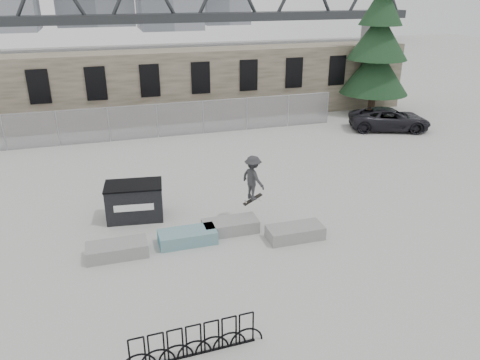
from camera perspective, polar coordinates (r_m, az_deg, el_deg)
The scene contains 13 objects.
ground at distance 16.88m, azimuth -4.28°, elevation -7.12°, with size 120.00×120.00×0.00m, color #A4A5A0.
stone_wall at distance 31.33m, azimuth -11.12°, elevation 11.05°, with size 36.00×2.58×4.50m.
chainlink_fence at distance 27.98m, azimuth -10.06°, elevation 7.17°, with size 22.06×0.06×2.02m.
planter_far_left at distance 16.23m, azimuth -14.77°, elevation -8.17°, with size 2.00×0.90×0.47m.
planter_center_left at distance 16.55m, azimuth -6.42°, elevation -6.84°, with size 2.00×0.90×0.47m.
planter_center_right at distance 17.15m, azimuth -1.18°, elevation -5.56°, with size 2.00×0.90×0.47m.
planter_offset at distance 16.85m, azimuth 6.74°, elevation -6.29°, with size 2.00×0.90×0.47m.
dumpster at distance 18.39m, azimuth -12.73°, elevation -2.51°, with size 2.29×1.57×1.41m.
bike_rack at distance 11.99m, azimuth -5.66°, elevation -18.94°, with size 3.59×0.19×0.90m.
spruce_tree at distance 33.88m, azimuth 16.49°, elevation 15.67°, with size 4.65×4.65×11.50m.
truss_bridge at distance 70.67m, azimuth -6.47°, elevation 19.17°, with size 70.00×3.00×9.80m.
suv at distance 30.62m, azimuth 17.75°, elevation 7.09°, with size 2.26×4.89×1.36m, color black.
skateboarder at distance 17.32m, azimuth 1.59°, elevation 0.26°, with size 1.02×1.27×1.91m.
Camera 1 is at (-3.01, -14.33, 8.39)m, focal length 35.00 mm.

